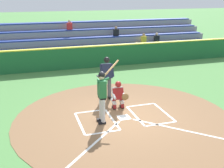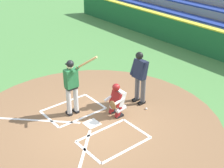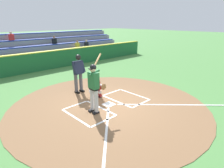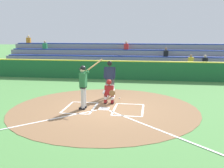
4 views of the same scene
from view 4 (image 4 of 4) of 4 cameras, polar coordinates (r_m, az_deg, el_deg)
The scene contains 9 objects.
ground_plane at distance 11.50m, azimuth -1.71°, elevation -5.33°, with size 120.00×120.00×0.00m, color #4C8442.
dirt_circle at distance 11.50m, azimuth -1.71°, elevation -5.30°, with size 8.00×8.00×0.01m, color brown.
home_plate_and_chalk at distance 10.66m, azimuth -2.54°, elevation -6.56°, with size 7.93×4.91×0.01m.
batter at distance 11.31m, azimuth -6.09°, elevation 0.07°, with size 0.94×0.69×2.13m.
catcher at distance 12.21m, azimuth -0.57°, elevation -1.51°, with size 0.59×0.62×1.13m.
plate_umpire at distance 13.22m, azimuth -0.47°, elevation 1.60°, with size 0.58×0.41×1.86m.
baseball at distance 13.23m, azimuth 1.63°, elevation -3.00°, with size 0.07×0.07×0.07m, color white.
backstop_wall at distance 18.65m, azimuth 2.30°, elevation 2.99°, with size 22.00×0.36×1.31m.
bleacher_stand at distance 21.85m, azimuth 3.21°, elevation 4.67°, with size 20.00×4.25×3.00m.
Camera 4 is at (-1.94, 10.87, 3.21)m, focal length 42.83 mm.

